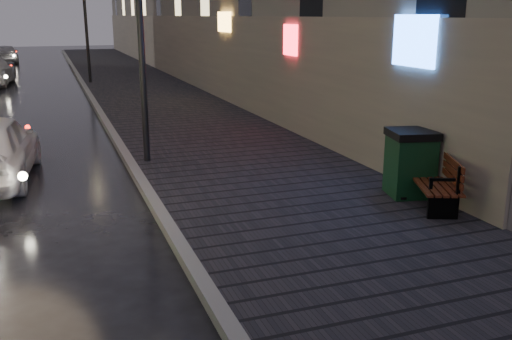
{
  "coord_description": "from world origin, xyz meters",
  "views": [
    {
      "loc": [
        -0.05,
        -6.22,
        3.24
      ],
      "look_at": [
        2.95,
        2.03,
        0.85
      ],
      "focal_mm": 40.0,
      "sensor_mm": 36.0,
      "label": 1
    }
  ],
  "objects_px": {
    "bench": "(437,180)",
    "trash_bin": "(410,162)",
    "lamp_near": "(139,2)",
    "lamp_far": "(85,9)",
    "car_far": "(6,54)"
  },
  "relations": [
    {
      "from": "car_far",
      "to": "lamp_far",
      "type": "bearing_deg",
      "value": 101.55
    },
    {
      "from": "lamp_near",
      "to": "lamp_far",
      "type": "distance_m",
      "value": 16.0
    },
    {
      "from": "lamp_far",
      "to": "bench",
      "type": "xyz_separation_m",
      "value": [
        4.06,
        -20.67,
        -2.9
      ]
    },
    {
      "from": "lamp_far",
      "to": "bench",
      "type": "height_order",
      "value": "lamp_far"
    },
    {
      "from": "lamp_near",
      "to": "bench",
      "type": "bearing_deg",
      "value": -49.0
    },
    {
      "from": "car_far",
      "to": "bench",
      "type": "bearing_deg",
      "value": 98.7
    },
    {
      "from": "lamp_near",
      "to": "trash_bin",
      "type": "xyz_separation_m",
      "value": [
        3.95,
        -4.06,
        -2.74
      ]
    },
    {
      "from": "lamp_near",
      "to": "car_far",
      "type": "distance_m",
      "value": 31.82
    },
    {
      "from": "lamp_near",
      "to": "trash_bin",
      "type": "relative_size",
      "value": 4.51
    },
    {
      "from": "lamp_near",
      "to": "trash_bin",
      "type": "height_order",
      "value": "lamp_near"
    },
    {
      "from": "lamp_near",
      "to": "lamp_far",
      "type": "bearing_deg",
      "value": 90.0
    },
    {
      "from": "lamp_near",
      "to": "car_far",
      "type": "relative_size",
      "value": 1.4
    },
    {
      "from": "bench",
      "to": "trash_bin",
      "type": "xyz_separation_m",
      "value": [
        -0.11,
        0.61,
        0.16
      ]
    },
    {
      "from": "lamp_near",
      "to": "bench",
      "type": "distance_m",
      "value": 6.84
    },
    {
      "from": "lamp_far",
      "to": "car_far",
      "type": "height_order",
      "value": "lamp_far"
    }
  ]
}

